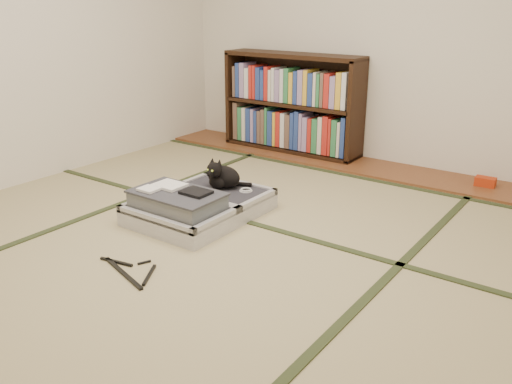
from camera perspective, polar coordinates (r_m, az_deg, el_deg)
The scene contains 9 objects.
floor at distance 3.27m, azimuth -4.31°, elevation -5.63°, with size 4.50×4.50×0.00m, color tan.
wood_strip at distance 4.87m, azimuth 10.92°, elevation 2.76°, with size 4.00×0.50×0.02m, color brown.
red_item at distance 4.57m, azimuth 22.99°, elevation 1.01°, with size 0.15×0.09×0.07m, color #B02D0E.
tatami_borders at distance 3.63m, azimuth 0.69°, elevation -2.88°, with size 4.00×4.50×0.01m.
bookcase at distance 5.18m, azimuth 3.81°, elevation 9.11°, with size 1.37×0.31×0.92m.
suitcase at distance 3.64m, azimuth -6.29°, elevation -1.42°, with size 0.66×0.88×0.26m.
cat at distance 3.82m, azimuth -3.61°, elevation 1.65°, with size 0.29×0.30×0.24m.
cable_coil at distance 3.78m, azimuth -1.07°, elevation 0.18°, with size 0.09×0.09×0.02m.
hanger at distance 3.04m, azimuth -13.31°, elevation -8.03°, with size 0.45×0.26×0.01m.
Camera 1 is at (1.92, -2.26, 1.40)m, focal length 38.00 mm.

